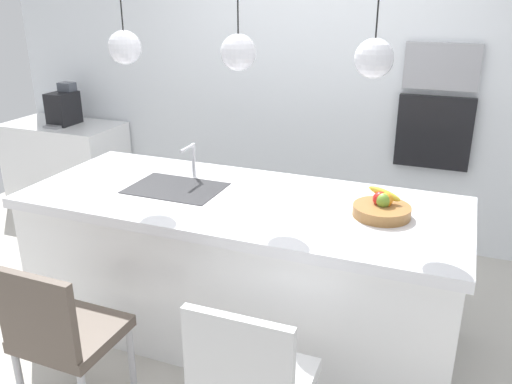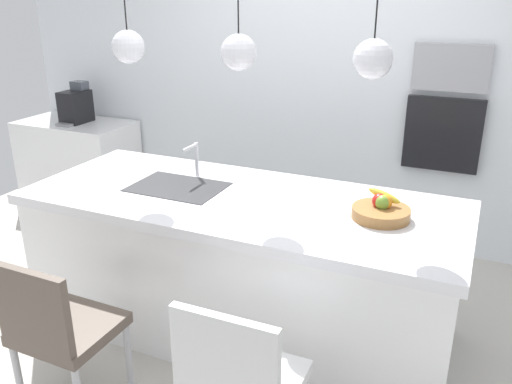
{
  "view_description": "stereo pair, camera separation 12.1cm",
  "coord_description": "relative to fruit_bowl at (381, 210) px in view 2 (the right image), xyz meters",
  "views": [
    {
      "loc": [
        1.14,
        -2.62,
        2.01
      ],
      "look_at": [
        0.1,
        0.0,
        0.94
      ],
      "focal_mm": 37.16,
      "sensor_mm": 36.0,
      "label": 1
    },
    {
      "loc": [
        1.25,
        -2.57,
        2.01
      ],
      "look_at": [
        0.1,
        0.0,
        0.94
      ],
      "focal_mm": 37.16,
      "sensor_mm": 36.0,
      "label": 2
    }
  ],
  "objects": [
    {
      "name": "floor",
      "position": [
        -0.81,
        -0.04,
        -0.93
      ],
      "size": [
        6.6,
        6.6,
        0.0
      ],
      "primitive_type": "plane",
      "color": "#BCB7AD",
      "rests_on": "ground"
    },
    {
      "name": "back_wall",
      "position": [
        -0.81,
        1.61,
        0.37
      ],
      "size": [
        6.0,
        0.1,
        2.6
      ],
      "primitive_type": "cube",
      "color": "white",
      "rests_on": "ground"
    },
    {
      "name": "kitchen_island",
      "position": [
        -0.81,
        -0.04,
        -0.49
      ],
      "size": [
        2.56,
        1.04,
        0.89
      ],
      "color": "white",
      "rests_on": "ground"
    },
    {
      "name": "sink_basin",
      "position": [
        -1.23,
        -0.04,
        -0.05
      ],
      "size": [
        0.56,
        0.4,
        0.02
      ],
      "primitive_type": "cube",
      "color": "#2D2D30",
      "rests_on": "kitchen_island"
    },
    {
      "name": "faucet",
      "position": [
        -1.23,
        0.17,
        0.1
      ],
      "size": [
        0.02,
        0.17,
        0.22
      ],
      "color": "silver",
      "rests_on": "kitchen_island"
    },
    {
      "name": "fruit_bowl",
      "position": [
        0.0,
        0.0,
        0.0
      ],
      "size": [
        0.31,
        0.31,
        0.16
      ],
      "color": "#9E6B38",
      "rests_on": "kitchen_island"
    },
    {
      "name": "side_counter",
      "position": [
        -3.21,
        1.24,
        -0.52
      ],
      "size": [
        1.1,
        0.6,
        0.83
      ],
      "primitive_type": "cube",
      "color": "white",
      "rests_on": "ground"
    },
    {
      "name": "coffee_machine",
      "position": [
        -3.16,
        1.24,
        0.05
      ],
      "size": [
        0.2,
        0.35,
        0.38
      ],
      "color": "black",
      "rests_on": "side_counter"
    },
    {
      "name": "microwave",
      "position": [
        0.14,
        1.54,
        0.56
      ],
      "size": [
        0.54,
        0.08,
        0.34
      ],
      "primitive_type": "cube",
      "color": "#9E9EA3",
      "rests_on": "back_wall"
    },
    {
      "name": "oven",
      "position": [
        0.14,
        1.54,
        0.06
      ],
      "size": [
        0.56,
        0.08,
        0.56
      ],
      "primitive_type": "cube",
      "color": "black",
      "rests_on": "back_wall"
    },
    {
      "name": "chair_near",
      "position": [
        -1.31,
        -1.03,
        -0.44
      ],
      "size": [
        0.45,
        0.43,
        0.86
      ],
      "color": "brown",
      "rests_on": "ground"
    },
    {
      "name": "chair_middle",
      "position": [
        -0.34,
        -1.03,
        -0.42
      ],
      "size": [
        0.48,
        0.42,
        0.89
      ],
      "color": "silver",
      "rests_on": "ground"
    },
    {
      "name": "pendant_light_left",
      "position": [
        -1.52,
        -0.04,
        0.78
      ],
      "size": [
        0.19,
        0.19,
        0.79
      ],
      "color": "silver"
    },
    {
      "name": "pendant_light_center",
      "position": [
        -0.81,
        -0.04,
        0.78
      ],
      "size": [
        0.19,
        0.19,
        0.79
      ],
      "color": "silver"
    },
    {
      "name": "pendant_light_right",
      "position": [
        -0.1,
        -0.04,
        0.78
      ],
      "size": [
        0.19,
        0.19,
        0.79
      ],
      "color": "silver"
    }
  ]
}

